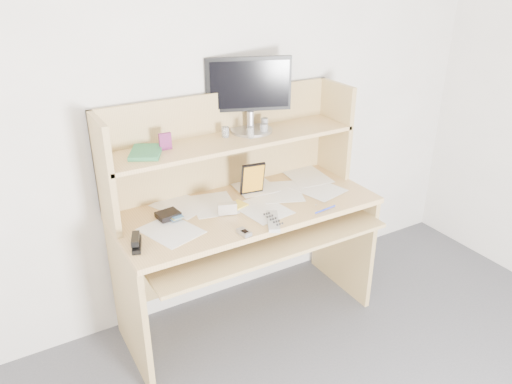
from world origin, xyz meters
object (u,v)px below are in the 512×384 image
keyboard (224,238)px  tv_remote (273,221)px  desk (240,209)px  monitor (249,92)px  game_case (253,178)px

keyboard → tv_remote: bearing=-32.4°
keyboard → desk: bearing=43.9°
monitor → keyboard: bearing=-114.3°
desk → keyboard: desk is taller
keyboard → tv_remote: 0.27m
desk → monitor: bearing=45.6°
tv_remote → game_case: bearing=104.2°
desk → game_case: bearing=12.0°
keyboard → game_case: 0.40m
desk → monitor: 0.64m
game_case → monitor: (0.05, 0.13, 0.44)m
desk → keyboard: size_ratio=3.49×
desk → game_case: size_ratio=7.47×
keyboard → tv_remote: (0.21, -0.13, 0.10)m
desk → monitor: (0.15, 0.15, 0.60)m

